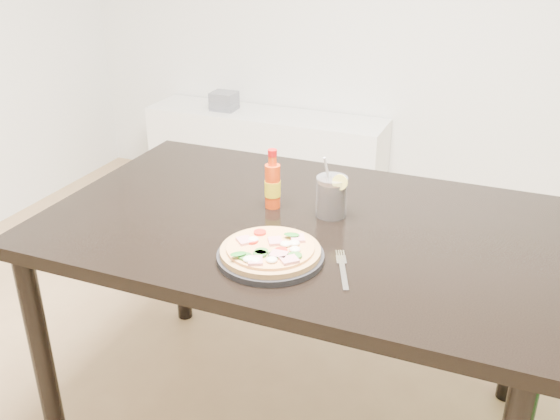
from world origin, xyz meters
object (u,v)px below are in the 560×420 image
at_px(cola_cup, 331,197).
at_px(media_console, 265,155).
at_px(fork, 342,268).
at_px(hot_sauce_bottle, 273,185).
at_px(plate, 270,256).
at_px(pizza, 270,250).
at_px(dining_table, 296,245).

distance_m(cola_cup, media_console, 1.95).
bearing_deg(media_console, fork, -61.44).
bearing_deg(hot_sauce_bottle, plate, -68.09).
relative_size(pizza, fork, 1.38).
height_order(cola_cup, fork, cola_cup).
distance_m(plate, fork, 0.18).
xyz_separation_m(fork, media_console, (-1.04, 1.91, -0.50)).
bearing_deg(dining_table, media_console, 116.30).
bearing_deg(pizza, hot_sauce_bottle, 111.94).
bearing_deg(hot_sauce_bottle, fork, -42.04).
bearing_deg(hot_sauce_bottle, pizza, -68.06).
bearing_deg(fork, pizza, 166.05).
relative_size(plate, hot_sauce_bottle, 1.51).
relative_size(plate, cola_cup, 1.50).
relative_size(plate, fork, 1.48).
relative_size(dining_table, hot_sauce_bottle, 7.90).
bearing_deg(dining_table, cola_cup, 37.01).
distance_m(plate, hot_sauce_bottle, 0.32).
xyz_separation_m(hot_sauce_bottle, fork, (0.30, -0.27, -0.07)).
bearing_deg(plate, media_console, 114.00).
distance_m(pizza, cola_cup, 0.31).
height_order(dining_table, plate, plate).
distance_m(dining_table, hot_sauce_bottle, 0.19).
bearing_deg(hot_sauce_bottle, media_console, 114.35).
relative_size(hot_sauce_bottle, cola_cup, 1.00).
bearing_deg(plate, hot_sauce_bottle, 111.91).
bearing_deg(cola_cup, dining_table, -142.99).
relative_size(hot_sauce_bottle, media_console, 0.13).
bearing_deg(plate, cola_cup, 78.79).
xyz_separation_m(cola_cup, fork, (0.12, -0.28, -0.05)).
height_order(fork, media_console, fork).
height_order(dining_table, pizza, pizza).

